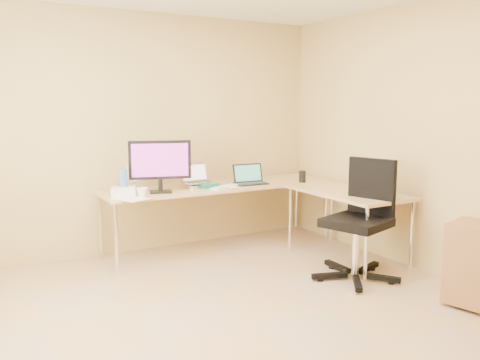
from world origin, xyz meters
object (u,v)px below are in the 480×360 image
office_chair (356,227)px  desk_fan (135,177)px  mug (142,193)px  water_bottle (123,182)px  monitor (160,166)px  laptop_return (377,183)px  laptop_black (251,174)px  desk_main (221,217)px  laptop_center (197,174)px  desk_return (347,225)px  keyboard (225,187)px

office_chair → desk_fan: bearing=115.1°
mug → water_bottle: bearing=122.0°
monitor → laptop_return: monitor is taller
laptop_black → mug: size_ratio=3.42×
monitor → office_chair: size_ratio=0.55×
monitor → water_bottle: monitor is taller
laptop_black → mug: laptop_black is taller
desk_main → mug: size_ratio=25.35×
laptop_center → office_chair: size_ratio=0.28×
laptop_black → laptop_return: 1.39m
desk_return → desk_fan: size_ratio=4.90×
mug → desk_main: bearing=16.5°
desk_main → laptop_return: size_ratio=8.20×
water_bottle → mug: bearing=-58.0°
desk_main → monitor: (-0.75, -0.12, 0.63)m
desk_fan → office_chair: bearing=-23.6°
laptop_center → laptop_black: (0.61, -0.12, -0.03)m
desk_fan → water_bottle: bearing=-100.6°
keyboard → mug: (-0.97, -0.12, 0.04)m
desk_return → laptop_center: size_ratio=4.16×
laptop_return → office_chair: size_ratio=0.29×
laptop_return → desk_fan: bearing=67.9°
desk_main → laptop_center: (-0.28, -0.00, 0.51)m
laptop_center → desk_return: bearing=-41.1°
keyboard → laptop_return: 1.59m
laptop_center → keyboard: size_ratio=0.82×
laptop_return → laptop_black: bearing=48.5°
desk_fan → office_chair: office_chair is taller
desk_main → laptop_center: bearing=-179.4°
desk_return → laptop_black: bearing=126.4°
desk_fan → desk_main: bearing=11.9°
desk_return → laptop_return: 0.56m
desk_return → laptop_center: laptop_center is taller
desk_main → office_chair: office_chair is taller
keyboard → desk_fan: size_ratio=1.44×
monitor → mug: size_ratio=5.99×
keyboard → desk_fan: (-0.88, 0.38, 0.12)m
mug → laptop_return: laptop_return is taller
keyboard → laptop_return: bearing=-67.6°
mug → laptop_black: bearing=7.6°
laptop_center → office_chair: office_chair is taller
desk_return → laptop_return: size_ratio=4.02×
water_bottle → desk_return: bearing=-23.1°
monitor → laptop_black: bearing=17.3°
water_bottle → laptop_return: (2.25, -1.16, -0.02)m
keyboard → mug: bearing=162.5°
desk_return → water_bottle: (-2.10, 0.90, 0.50)m
laptop_center → mug: bearing=-160.6°
laptop_center → keyboard: (0.24, -0.17, -0.14)m
keyboard → laptop_return: laptop_return is taller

